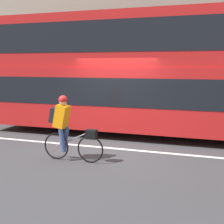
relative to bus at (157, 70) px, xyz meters
name	(u,v)px	position (x,y,z in m)	size (l,w,h in m)	color
ground_plane	(104,149)	(-1.00, -2.19, -2.15)	(80.00, 80.00, 0.00)	#38383A
road_center_line	(106,148)	(-1.00, -2.02, -2.14)	(50.00, 0.14, 0.01)	silver
sidewalk_curb	(144,119)	(-1.00, 2.59, -2.09)	(60.00, 1.66, 0.12)	gray
building_facade	(150,32)	(-1.00, 3.57, 1.54)	(60.00, 0.30, 7.38)	gray
bus	(157,70)	(0.00, 0.00, 0.00)	(11.12, 2.52, 3.89)	black
cyclist_on_bike	(66,126)	(-1.53, -3.40, -1.29)	(1.56, 0.32, 1.59)	black
trash_bin	(38,102)	(-5.99, 2.50, -1.56)	(0.46, 0.46, 0.94)	#262628
street_sign_post	(44,79)	(-5.65, 2.50, -0.48)	(0.36, 0.09, 2.79)	#59595B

